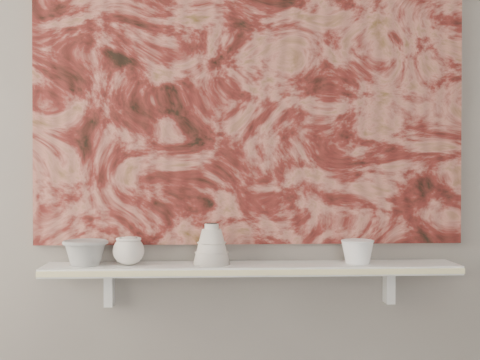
{
  "coord_description": "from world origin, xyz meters",
  "views": [
    {
      "loc": [
        -0.16,
        -0.75,
        1.25
      ],
      "look_at": [
        -0.04,
        1.49,
        1.22
      ],
      "focal_mm": 50.0,
      "sensor_mm": 36.0,
      "label": 1
    }
  ],
  "objects": [
    {
      "name": "wall_back",
      "position": [
        0.0,
        1.6,
        1.35
      ],
      "size": [
        3.6,
        0.0,
        3.6
      ],
      "primitive_type": "plane",
      "rotation": [
        1.57,
        0.0,
        0.0
      ],
      "color": "gray",
      "rests_on": "floor"
    },
    {
      "name": "house_motif",
      "position": [
        0.45,
        1.57,
        1.23
      ],
      "size": [
        0.09,
        0.0,
        0.08
      ],
      "primitive_type": "cube",
      "color": "black",
      "rests_on": "painting"
    },
    {
      "name": "bowl_white",
      "position": [
        0.36,
        1.51,
        0.97
      ],
      "size": [
        0.14,
        0.14,
        0.08
      ],
      "primitive_type": null,
      "rotation": [
        0.0,
        0.0,
        -0.26
      ],
      "color": "white",
      "rests_on": "shelf"
    },
    {
      "name": "cup_cream",
      "position": [
        -0.42,
        1.51,
        0.98
      ],
      "size": [
        0.13,
        0.13,
        0.1
      ],
      "primitive_type": null,
      "rotation": [
        0.0,
        0.0,
        -0.23
      ],
      "color": "silver",
      "rests_on": "shelf"
    },
    {
      "name": "bell_vessel",
      "position": [
        -0.14,
        1.51,
        1.0
      ],
      "size": [
        0.13,
        0.13,
        0.14
      ],
      "primitive_type": null,
      "rotation": [
        0.0,
        0.0,
        0.07
      ],
      "color": "beige",
      "rests_on": "shelf"
    },
    {
      "name": "bracket_left",
      "position": [
        -0.49,
        1.57,
        0.84
      ],
      "size": [
        0.03,
        0.06,
        0.12
      ],
      "primitive_type": "cube",
      "color": "white",
      "rests_on": "wall_back"
    },
    {
      "name": "shelf_stripe",
      "position": [
        0.0,
        1.41,
        0.92
      ],
      "size": [
        1.4,
        0.01,
        0.02
      ],
      "primitive_type": "cube",
      "color": "#F8EDA5",
      "rests_on": "shelf"
    },
    {
      "name": "shelf",
      "position": [
        0.0,
        1.51,
        0.92
      ],
      "size": [
        1.4,
        0.18,
        0.03
      ],
      "primitive_type": "cube",
      "color": "white",
      "rests_on": "wall_back"
    },
    {
      "name": "bracket_right",
      "position": [
        0.49,
        1.57,
        0.84
      ],
      "size": [
        0.03,
        0.06,
        0.12
      ],
      "primitive_type": "cube",
      "color": "white",
      "rests_on": "wall_back"
    },
    {
      "name": "painting",
      "position": [
        0.0,
        1.59,
        1.54
      ],
      "size": [
        1.5,
        0.02,
        1.1
      ],
      "primitive_type": "cube",
      "color": "maroon",
      "rests_on": "wall_back"
    },
    {
      "name": "bowl_grey",
      "position": [
        -0.56,
        1.51,
        0.97
      ],
      "size": [
        0.2,
        0.2,
        0.09
      ],
      "primitive_type": null,
      "rotation": [
        0.0,
        0.0,
        -0.38
      ],
      "color": "#9E9E9C",
      "rests_on": "shelf"
    }
  ]
}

